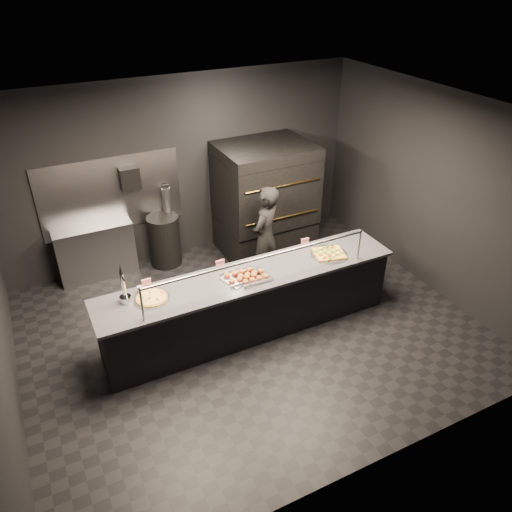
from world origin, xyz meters
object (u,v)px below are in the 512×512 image
object	(u,v)px
trash_bin	(164,240)
service_counter	(250,303)
towel_dispenser	(130,178)
square_pizza	(329,254)
pizza_oven	(265,199)
fire_extinguisher	(167,200)
worker	(265,237)
slider_tray_b	(253,277)
slider_tray_a	(241,276)
prep_shelf	(96,252)
round_pizza	(152,298)
beer_tap	(124,291)

from	to	relation	value
trash_bin	service_counter	bearing A→B (deg)	-77.15
towel_dispenser	square_pizza	world-z (taller)	towel_dispenser
pizza_oven	fire_extinguisher	xyz separation A→B (m)	(-1.55, 0.50, 0.09)
towel_dispenser	worker	world-z (taller)	towel_dispenser
slider_tray_b	pizza_oven	bearing A→B (deg)	59.02
fire_extinguisher	slider_tray_a	xyz separation A→B (m)	(0.21, -2.41, -0.11)
square_pizza	trash_bin	world-z (taller)	square_pizza
towel_dispenser	slider_tray_b	xyz separation A→B (m)	(0.90, -2.49, -0.60)
prep_shelf	fire_extinguisher	distance (m)	1.39
pizza_oven	round_pizza	size ratio (longest dim) A/B	4.30
pizza_oven	service_counter	bearing A→B (deg)	-122.27
trash_bin	towel_dispenser	bearing A→B (deg)	156.64
service_counter	square_pizza	distance (m)	1.30
towel_dispenser	service_counter	bearing A→B (deg)	-69.37
beer_tap	slider_tray_b	bearing A→B (deg)	-8.28
trash_bin	worker	distance (m)	1.80
slider_tray_b	square_pizza	world-z (taller)	slider_tray_b
worker	prep_shelf	bearing A→B (deg)	-66.38
towel_dispenser	beer_tap	world-z (taller)	towel_dispenser
pizza_oven	trash_bin	distance (m)	1.82
pizza_oven	prep_shelf	distance (m)	2.88
beer_tap	slider_tray_a	bearing A→B (deg)	-5.67
beer_tap	worker	size ratio (longest dim) A/B	0.33
towel_dispenser	beer_tap	size ratio (longest dim) A/B	0.65
towel_dispenser	slider_tray_a	distance (m)	2.59
pizza_oven	beer_tap	bearing A→B (deg)	-147.76
trash_bin	worker	xyz separation A→B (m)	(1.23, -1.26, 0.39)
pizza_oven	slider_tray_b	size ratio (longest dim) A/B	4.07
prep_shelf	round_pizza	xyz separation A→B (m)	(0.29, -2.27, 0.49)
slider_tray_b	service_counter	bearing A→B (deg)	89.87
beer_tap	towel_dispenser	bearing A→B (deg)	72.76
fire_extinguisher	worker	world-z (taller)	worker
square_pizza	prep_shelf	bearing A→B (deg)	139.91
prep_shelf	worker	bearing A→B (deg)	-30.23
pizza_oven	worker	world-z (taller)	pizza_oven
towel_dispenser	trash_bin	bearing A→B (deg)	-23.36
fire_extinguisher	trash_bin	world-z (taller)	fire_extinguisher
prep_shelf	slider_tray_b	bearing A→B (deg)	-56.52
fire_extinguisher	slider_tray_b	bearing A→B (deg)	-82.03
pizza_oven	towel_dispenser	xyz separation A→B (m)	(-2.10, 0.49, 0.58)
prep_shelf	square_pizza	xyz separation A→B (m)	(2.81, -2.36, 0.49)
service_counter	worker	size ratio (longest dim) A/B	2.50
pizza_oven	beer_tap	size ratio (longest dim) A/B	3.52
square_pizza	fire_extinguisher	bearing A→B (deg)	122.50
prep_shelf	beer_tap	world-z (taller)	beer_tap
slider_tray_a	trash_bin	size ratio (longest dim) A/B	0.61
beer_tap	square_pizza	size ratio (longest dim) A/B	1.04
towel_dispenser	square_pizza	bearing A→B (deg)	-49.11
service_counter	pizza_oven	world-z (taller)	pizza_oven
service_counter	round_pizza	size ratio (longest dim) A/B	9.23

